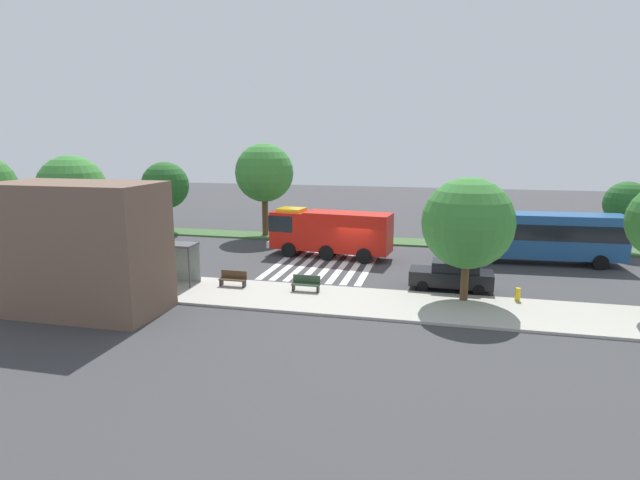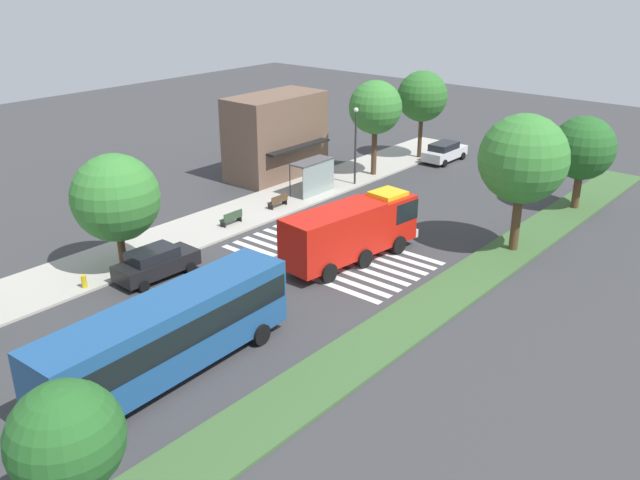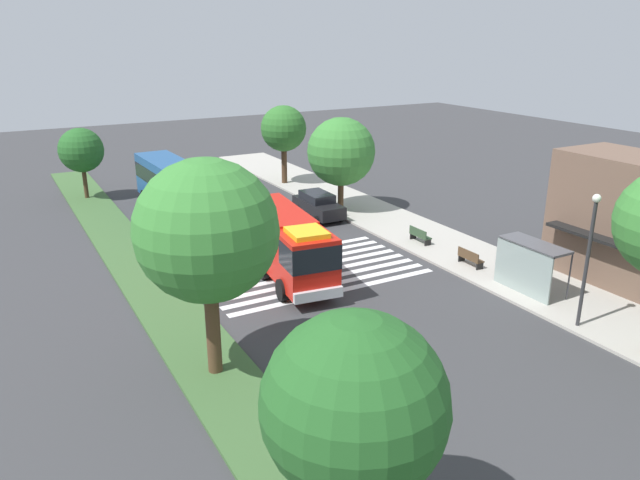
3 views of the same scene
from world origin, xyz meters
name	(u,v)px [view 2 (image 2 of 3)]	position (x,y,z in m)	size (l,w,h in m)	color
ground_plane	(309,265)	(0.00, 0.00, 0.00)	(120.00, 120.00, 0.00)	#38383A
sidewalk	(205,227)	(0.00, 9.03, 0.07)	(60.00, 4.97, 0.14)	#ADA89E
median_strip	(430,306)	(0.00, -8.05, 0.07)	(60.00, 3.00, 0.14)	#3D6033
crosswalk	(330,255)	(1.92, 0.00, 0.01)	(6.75, 11.78, 0.01)	silver
fire_truck	(354,228)	(2.31, -1.45, 1.97)	(9.40, 3.52, 3.53)	red
parked_car_west	(156,263)	(-6.69, 5.35, 0.90)	(4.75, 2.16, 1.73)	black
parked_car_mid	(445,152)	(24.12, 5.35, 0.87)	(4.74, 2.08, 1.68)	silver
transit_bus	(168,332)	(-12.26, -2.95, 2.10)	(12.07, 3.23, 3.54)	navy
bus_stop_shelter	(315,171)	(9.84, 7.96, 1.89)	(3.50, 1.40, 2.46)	#4C4C51
bench_near_shelter	(278,201)	(5.84, 7.97, 0.59)	(1.60, 0.50, 0.90)	#4C3823
bench_west_of_shelter	(232,218)	(1.39, 7.97, 0.59)	(1.60, 0.50, 0.90)	#2D472D
street_lamp	(356,139)	(13.64, 7.15, 3.66)	(0.36, 0.36, 5.94)	#2D2D30
storefront_building	(276,136)	(11.59, 13.56, 3.29)	(8.19, 4.90, 6.58)	brown
sidewalk_tree_west	(116,198)	(-7.31, 7.55, 4.32)	(4.82, 4.82, 6.61)	#513823
sidewalk_tree_east	(375,108)	(16.67, 7.55, 5.56)	(4.20, 4.20, 7.55)	#513823
sidewalk_tree_far_east	(422,97)	(23.53, 7.55, 5.47)	(4.31, 4.31, 7.50)	#47301E
median_tree_far_west	(66,439)	(-19.64, -8.05, 3.84)	(3.35, 3.35, 5.39)	#47301E
median_tree_west	(523,159)	(9.48, -8.05, 5.71)	(5.16, 5.16, 8.18)	#513823
median_tree_center	(583,148)	(19.26, -8.05, 4.39)	(4.35, 4.35, 6.46)	#513823
fire_hydrant	(84,281)	(-10.11, 7.05, 0.49)	(0.28, 0.28, 0.70)	gold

